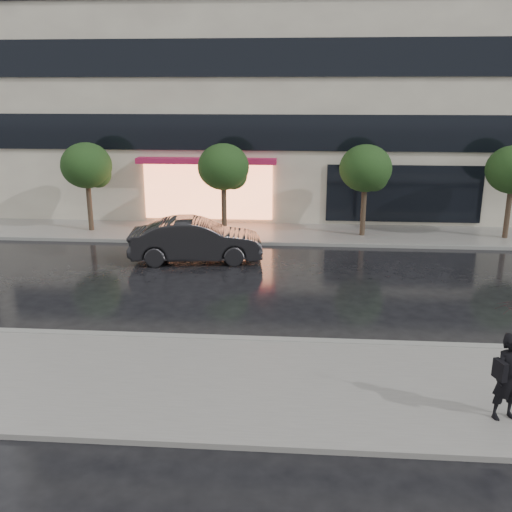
# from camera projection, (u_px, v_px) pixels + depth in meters

# --- Properties ---
(ground) EXTENTS (120.00, 120.00, 0.00)m
(ground) POSITION_uv_depth(u_px,v_px,m) (287.00, 328.00, 15.33)
(ground) COLOR black
(ground) RESTS_ON ground
(sidewalk_near) EXTENTS (60.00, 4.50, 0.12)m
(sidewalk_near) POSITION_uv_depth(u_px,v_px,m) (283.00, 386.00, 12.21)
(sidewalk_near) COLOR slate
(sidewalk_near) RESTS_ON ground
(sidewalk_far) EXTENTS (60.00, 3.50, 0.12)m
(sidewalk_far) POSITION_uv_depth(u_px,v_px,m) (293.00, 234.00, 25.12)
(sidewalk_far) COLOR slate
(sidewalk_far) RESTS_ON ground
(curb_near) EXTENTS (60.00, 0.25, 0.14)m
(curb_near) POSITION_uv_depth(u_px,v_px,m) (286.00, 341.00, 14.36)
(curb_near) COLOR gray
(curb_near) RESTS_ON ground
(curb_far) EXTENTS (60.00, 0.25, 0.14)m
(curb_far) POSITION_uv_depth(u_px,v_px,m) (292.00, 244.00, 23.44)
(curb_far) COLOR gray
(curb_far) RESTS_ON ground
(office_building) EXTENTS (30.00, 12.76, 18.00)m
(office_building) POSITION_uv_depth(u_px,v_px,m) (298.00, 33.00, 29.99)
(office_building) COLOR beige
(office_building) RESTS_ON ground
(tree_far_west) EXTENTS (2.20, 2.20, 3.99)m
(tree_far_west) POSITION_uv_depth(u_px,v_px,m) (88.00, 167.00, 24.77)
(tree_far_west) COLOR #33261C
(tree_far_west) RESTS_ON ground
(tree_mid_west) EXTENTS (2.20, 2.20, 3.99)m
(tree_mid_west) POSITION_uv_depth(u_px,v_px,m) (225.00, 169.00, 24.32)
(tree_mid_west) COLOR #33261C
(tree_mid_west) RESTS_ON ground
(tree_mid_east) EXTENTS (2.20, 2.20, 3.99)m
(tree_mid_east) POSITION_uv_depth(u_px,v_px,m) (367.00, 170.00, 23.88)
(tree_mid_east) COLOR #33261C
(tree_mid_east) RESTS_ON ground
(parked_car) EXTENTS (5.04, 2.29, 1.60)m
(parked_car) POSITION_uv_depth(u_px,v_px,m) (196.00, 240.00, 21.11)
(parked_car) COLOR black
(parked_car) RESTS_ON ground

